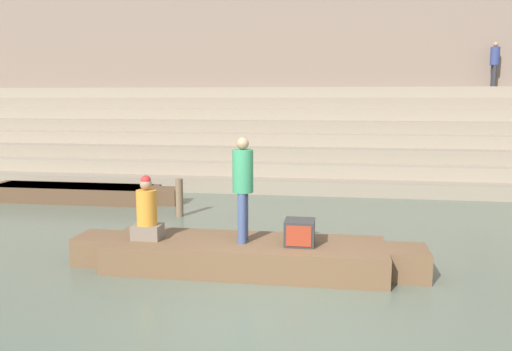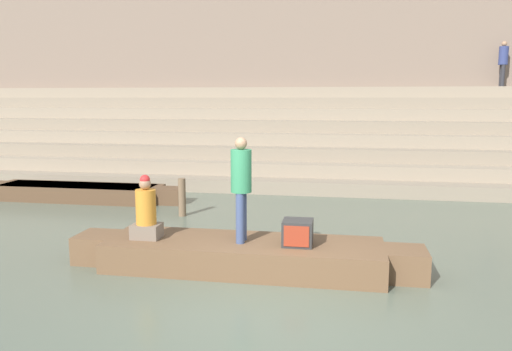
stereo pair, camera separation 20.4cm
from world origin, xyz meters
name	(u,v)px [view 2 (the right image)]	position (x,y,z in m)	size (l,w,h in m)	color
ground_plane	(269,303)	(0.00, 0.00, 0.00)	(120.00, 120.00, 0.00)	#566051
ghat_steps	(316,144)	(0.00, 11.57, 1.13)	(36.00, 6.11, 3.20)	gray
back_wall	(321,63)	(0.00, 14.33, 4.19)	(34.20, 1.28, 8.44)	#7F6B5B
rowboat_main	(243,254)	(-0.62, 1.30, 0.25)	(5.78, 1.44, 0.47)	brown
person_standing	(241,182)	(-0.65, 1.27, 1.45)	(0.33, 0.33, 1.70)	#3D4C75
person_rowing	(146,213)	(-2.24, 1.20, 0.90)	(0.47, 0.37, 1.07)	#756656
tv_set	(298,233)	(0.27, 1.22, 0.67)	(0.47, 0.45, 0.41)	#2D2D2D
moored_boat_shore	(77,192)	(-6.23, 6.02, 0.22)	(6.00, 1.15, 0.42)	brown
mooring_post	(182,197)	(-2.79, 4.70, 0.45)	(0.18, 0.18, 0.91)	brown
person_on_steps	(503,60)	(6.60, 13.35, 4.13)	(0.32, 0.32, 1.61)	#28282D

